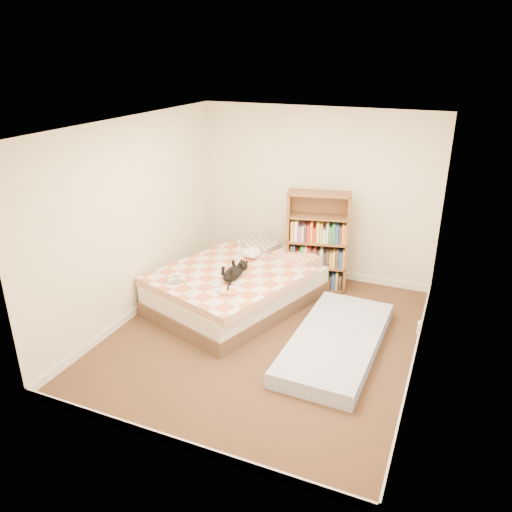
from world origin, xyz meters
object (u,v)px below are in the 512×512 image
at_px(floor_mattress, 336,342).
at_px(white_dog, 252,252).
at_px(bed, 238,285).
at_px(bookshelf, 317,253).
at_px(black_cat, 235,272).

xyz_separation_m(floor_mattress, white_dog, (-1.49, 1.00, 0.50)).
relative_size(bed, bookshelf, 1.78).
relative_size(bookshelf, white_dog, 4.05).
height_order(bed, floor_mattress, bed).
bearing_deg(floor_mattress, black_cat, 169.44).
xyz_separation_m(black_cat, white_dog, (-0.06, 0.70, -0.00)).
bearing_deg(floor_mattress, white_dog, 147.61).
distance_m(bookshelf, black_cat, 1.39).
xyz_separation_m(bed, white_dog, (0.02, 0.42, 0.33)).
xyz_separation_m(bookshelf, floor_mattress, (0.69, -1.48, -0.44)).
bearing_deg(black_cat, floor_mattress, -6.15).
bearing_deg(black_cat, bookshelf, 63.38).
height_order(floor_mattress, black_cat, black_cat).
height_order(bookshelf, floor_mattress, bookshelf).
xyz_separation_m(bed, bookshelf, (0.83, 0.89, 0.27)).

